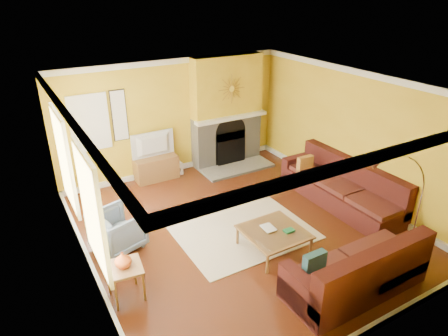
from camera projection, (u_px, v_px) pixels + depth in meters
floor at (240, 228)px, 7.56m from camera, size 5.50×6.00×0.02m
ceiling at (243, 86)px, 6.42m from camera, size 5.50×6.00×0.02m
wall_back at (173, 117)px, 9.35m from camera, size 5.50×0.02×2.70m
wall_front at (380, 255)px, 4.63m from camera, size 5.50×0.02×2.70m
wall_left at (79, 202)px, 5.73m from camera, size 0.02×6.00×2.70m
wall_right at (354, 135)px, 8.24m from camera, size 0.02×6.00×2.70m
baseboard at (240, 225)px, 7.53m from camera, size 5.50×6.00×0.12m
crown_molding at (243, 90)px, 6.44m from camera, size 5.50×6.00×0.12m
window_left_near at (64, 161)px, 6.71m from camera, size 0.06×1.22×1.72m
window_left_far at (90, 211)px, 5.22m from camera, size 0.06×1.22×1.72m
window_back at (89, 123)px, 8.36m from camera, size 0.82×0.06×1.22m
wall_art at (119, 116)px, 8.64m from camera, size 0.34×0.04×1.14m
fireplace at (227, 111)px, 9.80m from camera, size 1.80×0.40×2.70m
mantel at (232, 118)px, 9.65m from camera, size 1.92×0.22×0.08m
hearth at (238, 168)px, 9.93m from camera, size 1.80×0.70×0.06m
sunburst at (232, 89)px, 9.37m from camera, size 0.70×0.04×0.70m
rug at (244, 232)px, 7.41m from camera, size 2.40×1.80×0.02m
sectional_sofa at (315, 210)px, 7.28m from camera, size 3.25×3.86×0.90m
coffee_table at (273, 240)px, 6.86m from camera, size 1.00×1.00×0.40m
media_console at (156, 168)px, 9.35m from camera, size 1.00×0.45×0.55m
tv at (154, 145)px, 9.11m from camera, size 1.02×0.16×0.59m
subwoofer at (175, 168)px, 9.65m from camera, size 0.30×0.30×0.30m
armchair at (118, 230)px, 6.86m from camera, size 0.96×0.95×0.71m
side_table at (126, 282)px, 5.79m from camera, size 0.56×0.56×0.55m
vase at (123, 260)px, 5.62m from camera, size 0.30×0.30×0.25m
book at (263, 229)px, 6.78m from camera, size 0.21×0.28×0.03m
arc_lamp at (395, 215)px, 5.97m from camera, size 1.35×0.36×2.12m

